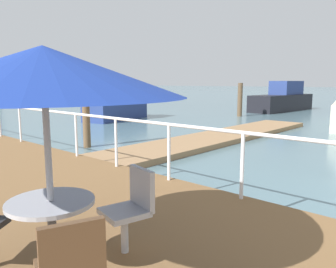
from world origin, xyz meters
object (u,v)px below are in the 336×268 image
Objects in this scene: cafe_table_round at (51,208)px; cafe_chair_0 at (132,204)px; cafe_chair_2 at (70,266)px; moored_boat_2 at (117,105)px; moored_boat_0 at (283,99)px; patio_umbrella at (43,72)px.

cafe_table_round is 0.86m from cafe_chair_0.
moored_boat_2 is at bearing 49.43° from cafe_chair_2.
moored_boat_2 is 5.02× the size of cafe_chair_0.
moored_boat_0 is 13.54m from moored_boat_2.
moored_boat_2 is 5.64× the size of cafe_table_round.
cafe_chair_0 is at bearing -160.44° from moored_boat_0.
cafe_chair_0 is at bearing -13.50° from cafe_table_round.
patio_umbrella is (0.00, 0.00, 1.24)m from cafe_table_round.
moored_boat_0 is at bearing 19.56° from cafe_chair_0.
patio_umbrella is at bearing -131.54° from moored_boat_2.
patio_umbrella is (-24.01, -8.04, 1.43)m from moored_boat_0.
cafe_table_round is 0.86m from cafe_chair_2.
cafe_table_round is (-11.33, -12.79, 0.17)m from moored_boat_2.
patio_umbrella is 1.62m from cafe_chair_0.
cafe_table_round is at bearing -131.54° from moored_boat_2.
patio_umbrella is 2.79× the size of cafe_chair_0.
moored_boat_2 is 1.80× the size of patio_umbrella.
patio_umbrella reaches higher than moored_boat_2.
patio_umbrella is at bearing 69.28° from cafe_chair_2.
cafe_chair_2 is (-1.13, -0.60, 0.00)m from cafe_chair_0.
cafe_chair_2 is at bearing -130.57° from moored_boat_2.
moored_boat_0 is 24.61m from cafe_chair_0.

